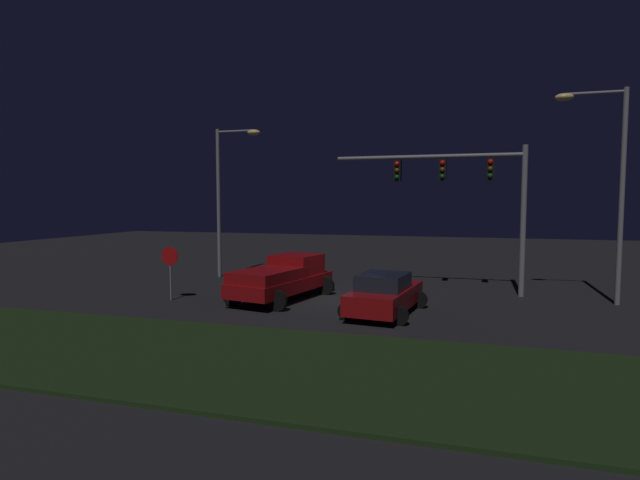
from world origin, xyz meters
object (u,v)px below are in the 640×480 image
Objects in this scene: car_sedan at (385,294)px; street_lamp_left at (227,184)px; street_lamp_right at (608,170)px; traffic_signal_gantry at (465,183)px; stop_sign at (170,263)px; pickup_truck at (284,276)px.

street_lamp_left is (-9.69, 6.65, 4.29)m from car_sedan.
street_lamp_right is at bearing -54.84° from car_sedan.
car_sedan is 0.55× the size of traffic_signal_gantry.
traffic_signal_gantry is 13.10m from stop_sign.
stop_sign is (-11.59, -5.12, -3.34)m from traffic_signal_gantry.
traffic_signal_gantry is (7.17, 3.54, 3.90)m from pickup_truck.
street_lamp_right is 17.97m from stop_sign.
street_lamp_right reaches higher than pickup_truck.
car_sedan is 10.26m from street_lamp_right.
stop_sign reaches higher than car_sedan.
car_sedan is at bearing -97.91° from pickup_truck.
traffic_signal_gantry is 1.04× the size of street_lamp_left.
pickup_truck is 4.73m from stop_sign.
traffic_signal_gantry is 3.73× the size of stop_sign.
car_sedan is 7.11m from traffic_signal_gantry.
street_lamp_left reaches higher than pickup_truck.
traffic_signal_gantry is at bearing -20.40° from car_sedan.
street_lamp_left is at bearing 96.35° from stop_sign.
street_lamp_right is 3.81× the size of stop_sign.
traffic_signal_gantry is 0.98× the size of street_lamp_right.
car_sedan is 12.51m from street_lamp_left.
traffic_signal_gantry is (2.64, 5.13, 4.16)m from car_sedan.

